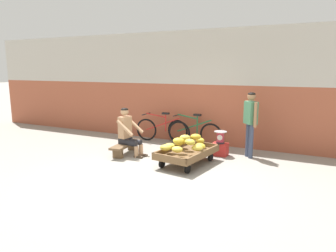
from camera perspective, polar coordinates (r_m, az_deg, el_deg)
ground_plane at (r=5.97m, az=-2.10°, el=-9.59°), size 80.00×80.00×0.00m
back_wall at (r=8.51m, az=7.94°, el=7.01°), size 16.00×0.30×3.08m
banana_cart at (r=6.72m, az=3.57°, el=-5.13°), size 1.04×1.55×0.36m
banana_pile at (r=6.69m, az=3.19°, el=-3.19°), size 0.89×1.20×0.26m
low_bench at (r=7.58m, az=-7.88°, el=-3.71°), size 0.42×1.13×0.27m
vendor_seated at (r=7.44m, az=-7.43°, el=-1.05°), size 0.70×0.52×1.14m
plastic_crate at (r=7.51m, az=9.61°, el=-4.29°), size 0.36×0.28×0.30m
weighing_scale at (r=7.43m, az=9.68°, el=-2.03°), size 0.30×0.30×0.29m
bicycle_near_left at (r=8.68m, az=-1.06°, el=-0.73°), size 1.66×0.48×0.86m
bicycle_far_left at (r=8.45m, az=4.78°, el=-1.09°), size 1.66×0.48×0.86m
customer_adult at (r=7.34m, az=15.05°, el=1.56°), size 0.36×0.39×1.53m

